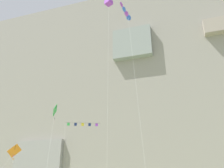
{
  "coord_description": "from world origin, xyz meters",
  "views": [
    {
      "loc": [
        11.77,
        -2.27,
        3.85
      ],
      "look_at": [
        2.87,
        25.93,
        16.94
      ],
      "focal_mm": 37.55,
      "sensor_mm": 36.0,
      "label": 1
    }
  ],
  "objects_px": {
    "kite_diamond_low_center": "(55,112)",
    "kite_windsock_upper_left": "(127,14)",
    "kite_banner_high_center": "(82,127)",
    "kite_box_high_right": "(109,0)",
    "kite_diamond_mid_center": "(14,151)"
  },
  "relations": [
    {
      "from": "kite_diamond_mid_center",
      "to": "kite_windsock_upper_left",
      "type": "distance_m",
      "value": 33.09
    },
    {
      "from": "kite_windsock_upper_left",
      "to": "kite_diamond_mid_center",
      "type": "bearing_deg",
      "value": 149.16
    },
    {
      "from": "kite_box_high_right",
      "to": "kite_diamond_low_center",
      "type": "relative_size",
      "value": 2.52
    },
    {
      "from": "kite_box_high_right",
      "to": "kite_diamond_low_center",
      "type": "bearing_deg",
      "value": -141.8
    },
    {
      "from": "kite_banner_high_center",
      "to": "kite_diamond_low_center",
      "type": "relative_size",
      "value": 1.02
    },
    {
      "from": "kite_diamond_low_center",
      "to": "kite_windsock_upper_left",
      "type": "height_order",
      "value": "kite_windsock_upper_left"
    },
    {
      "from": "kite_banner_high_center",
      "to": "kite_windsock_upper_left",
      "type": "relative_size",
      "value": 0.61
    },
    {
      "from": "kite_box_high_right",
      "to": "kite_windsock_upper_left",
      "type": "distance_m",
      "value": 14.77
    },
    {
      "from": "kite_box_high_right",
      "to": "kite_diamond_mid_center",
      "type": "xyz_separation_m",
      "value": [
        -21.05,
        7.45,
        -24.27
      ]
    },
    {
      "from": "kite_diamond_low_center",
      "to": "kite_box_high_right",
      "type": "bearing_deg",
      "value": 38.2
    },
    {
      "from": "kite_diamond_low_center",
      "to": "kite_diamond_mid_center",
      "type": "relative_size",
      "value": 1.23
    },
    {
      "from": "kite_diamond_low_center",
      "to": "kite_windsock_upper_left",
      "type": "bearing_deg",
      "value": -18.49
    },
    {
      "from": "kite_diamond_low_center",
      "to": "kite_banner_high_center",
      "type": "bearing_deg",
      "value": 97.33
    },
    {
      "from": "kite_banner_high_center",
      "to": "kite_box_high_right",
      "type": "relative_size",
      "value": 0.41
    },
    {
      "from": "kite_box_high_right",
      "to": "kite_diamond_low_center",
      "type": "distance_m",
      "value": 22.77
    }
  ]
}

